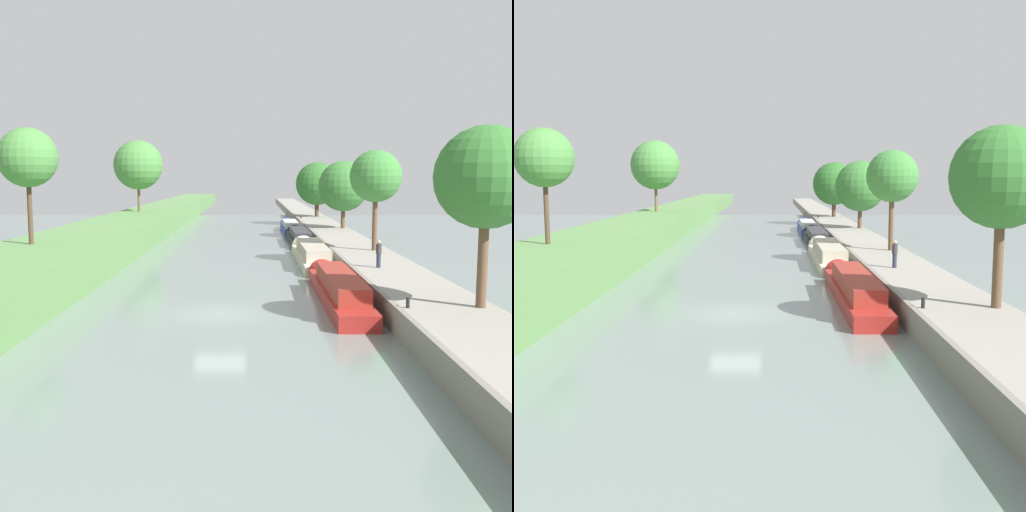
{
  "view_description": "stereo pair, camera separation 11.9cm",
  "coord_description": "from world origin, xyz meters",
  "views": [
    {
      "loc": [
        1.58,
        -30.13,
        6.65
      ],
      "look_at": [
        1.86,
        14.73,
        1.0
      ],
      "focal_mm": 44.16,
      "sensor_mm": 36.0,
      "label": 1
    },
    {
      "loc": [
        1.7,
        -30.13,
        6.65
      ],
      "look_at": [
        1.86,
        14.73,
        1.0
      ],
      "focal_mm": 44.16,
      "sensor_mm": 36.0,
      "label": 2
    }
  ],
  "objects": [
    {
      "name": "right_towpath",
      "position": [
        9.9,
        0.0,
        0.6
      ],
      "size": [
        4.2,
        260.0,
        1.2
      ],
      "color": "gray",
      "rests_on": "ground_plane"
    },
    {
      "name": "narrowboat_blue",
      "position": [
        6.26,
        47.45,
        0.54
      ],
      "size": [
        1.95,
        13.09,
        1.91
      ],
      "color": "#283D93",
      "rests_on": "ground_plane"
    },
    {
      "name": "mooring_bollard_far",
      "position": [
        8.1,
        53.39,
        1.42
      ],
      "size": [
        0.16,
        0.16,
        0.45
      ],
      "color": "black",
      "rests_on": "right_towpath"
    },
    {
      "name": "tree_leftbank_downstream",
      "position": [
        -12.6,
        10.1,
        7.84
      ],
      "size": [
        3.77,
        3.77,
        7.39
      ],
      "color": "#4C3828",
      "rests_on": "left_grassy_bank"
    },
    {
      "name": "narrowboat_cream",
      "position": [
        6.2,
        19.04,
        0.64
      ],
      "size": [
        2.19,
        15.25,
        2.28
      ],
      "color": "beige",
      "rests_on": "ground_plane"
    },
    {
      "name": "tree_rightbank_midfar",
      "position": [
        11.31,
        37.07,
        5.66
      ],
      "size": [
        5.36,
        5.36,
        7.16
      ],
      "color": "brown",
      "rests_on": "right_towpath"
    },
    {
      "name": "mooring_bollard_near",
      "position": [
        8.1,
        -4.31,
        1.42
      ],
      "size": [
        0.16,
        0.16,
        0.45
      ],
      "color": "black",
      "rests_on": "right_towpath"
    },
    {
      "name": "narrowboat_red",
      "position": [
        6.19,
        3.35,
        0.68
      ],
      "size": [
        1.88,
        14.98,
        2.16
      ],
      "color": "maroon",
      "rests_on": "ground_plane"
    },
    {
      "name": "person_walking",
      "position": [
        9.23,
        7.52,
        2.07
      ],
      "size": [
        0.34,
        0.34,
        1.66
      ],
      "color": "#282D42",
      "rests_on": "right_towpath"
    },
    {
      "name": "tree_rightbank_far",
      "position": [
        10.51,
        56.76,
        5.71
      ],
      "size": [
        5.87,
        5.87,
        7.47
      ],
      "color": "#4C3828",
      "rests_on": "right_towpath"
    },
    {
      "name": "ground_plane",
      "position": [
        0.0,
        0.0,
        0.0
      ],
      "size": [
        160.0,
        160.0,
        0.0
      ],
      "primitive_type": "plane",
      "color": "slate"
    },
    {
      "name": "narrowboat_black",
      "position": [
        6.36,
        33.62,
        0.59
      ],
      "size": [
        1.95,
        14.29,
        2.03
      ],
      "color": "black",
      "rests_on": "ground_plane"
    },
    {
      "name": "stone_quay",
      "position": [
        7.68,
        0.0,
        0.62
      ],
      "size": [
        0.25,
        260.0,
        1.25
      ],
      "color": "gray",
      "rests_on": "ground_plane"
    },
    {
      "name": "tree_rightbank_midnear",
      "position": [
        10.72,
        16.62,
        6.67
      ],
      "size": [
        3.86,
        3.86,
        7.44
      ],
      "color": "brown",
      "rests_on": "right_towpath"
    },
    {
      "name": "tree_leftbank_upstream",
      "position": [
        -12.53,
        48.58,
        8.11
      ],
      "size": [
        6.07,
        6.07,
        8.8
      ],
      "color": "brown",
      "rests_on": "left_grassy_bank"
    },
    {
      "name": "tree_rightbank_near",
      "position": [
        11.2,
        -4.19,
        6.61
      ],
      "size": [
        4.27,
        4.27,
        7.58
      ],
      "color": "brown",
      "rests_on": "right_towpath"
    }
  ]
}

